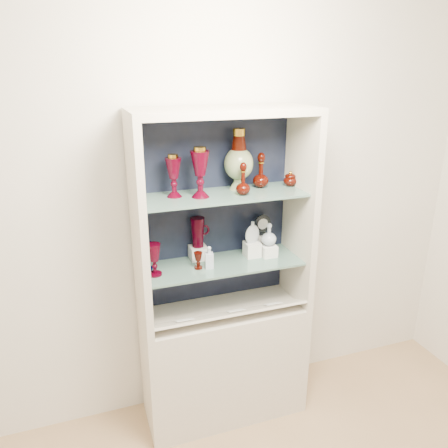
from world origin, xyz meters
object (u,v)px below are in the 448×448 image
object	(u,v)px
enamel_urn	(239,159)
ruby_decanter_b	(261,169)
ruby_pitcher	(198,232)
clear_square_bottle	(209,257)
cobalt_goblet	(146,256)
flat_flask	(252,232)
ruby_decanter_a	(243,177)
cameo_medallion	(262,225)
ruby_goblet_tall	(154,260)
clear_round_decanter	(269,235)
pedestal_lamp_right	(200,172)
pedestal_lamp_left	(174,176)
ruby_goblet_small	(198,260)
lidded_bowl	(290,178)

from	to	relation	value
enamel_urn	ruby_decanter_b	bearing A→B (deg)	-4.44
enamel_urn	ruby_pitcher	size ratio (longest dim) A/B	1.94
ruby_decanter_b	clear_square_bottle	distance (m)	0.59
enamel_urn	cobalt_goblet	bearing A→B (deg)	-178.29
clear_square_bottle	flat_flask	distance (m)	0.32
ruby_decanter_a	cameo_medallion	bearing A→B (deg)	39.42
clear_square_bottle	ruby_decanter_a	bearing A→B (deg)	-3.22
ruby_decanter_a	ruby_goblet_tall	world-z (taller)	ruby_decanter_a
cobalt_goblet	ruby_goblet_tall	bearing A→B (deg)	-69.77
ruby_goblet_tall	cameo_medallion	xyz separation A→B (m)	(0.71, 0.14, 0.07)
cobalt_goblet	ruby_pitcher	xyz separation A→B (m)	(0.32, 0.05, 0.09)
flat_flask	clear_round_decanter	size ratio (longest dim) A/B	1.02
ruby_pitcher	clear_square_bottle	world-z (taller)	ruby_pitcher
pedestal_lamp_right	ruby_pitcher	xyz separation A→B (m)	(0.01, 0.12, -0.39)
ruby_pitcher	clear_round_decanter	size ratio (longest dim) A/B	1.33
cameo_medallion	pedestal_lamp_right	bearing A→B (deg)	-166.00
ruby_goblet_tall	clear_round_decanter	size ratio (longest dim) A/B	1.37
pedestal_lamp_right	ruby_pitcher	size ratio (longest dim) A/B	1.52
pedestal_lamp_left	ruby_goblet_small	bearing A→B (deg)	-30.41
lidded_bowl	ruby_decanter_a	bearing A→B (deg)	-165.14
lidded_bowl	clear_square_bottle	size ratio (longest dim) A/B	0.69
enamel_urn	ruby_goblet_small	bearing A→B (deg)	-159.89
ruby_decanter_b	clear_round_decanter	world-z (taller)	ruby_decanter_b
enamel_urn	flat_flask	size ratio (longest dim) A/B	2.53
lidded_bowl	clear_round_decanter	size ratio (longest dim) A/B	0.68
ruby_decanter_b	clear_round_decanter	xyz separation A→B (m)	(0.04, -0.06, -0.39)
ruby_goblet_tall	ruby_pitcher	size ratio (longest dim) A/B	1.03
ruby_decanter_b	ruby_pitcher	bearing A→B (deg)	173.99
ruby_decanter_b	clear_round_decanter	distance (m)	0.40
pedestal_lamp_left	flat_flask	size ratio (longest dim) A/B	1.70
enamel_urn	lidded_bowl	xyz separation A→B (m)	(0.31, -0.04, -0.13)
ruby_pitcher	flat_flask	distance (m)	0.33
clear_round_decanter	flat_flask	bearing A→B (deg)	162.78
clear_square_bottle	clear_round_decanter	xyz separation A→B (m)	(0.39, 0.04, 0.07)
cobalt_goblet	ruby_decanter_a	bearing A→B (deg)	-11.56
pedestal_lamp_left	ruby_goblet_small	distance (m)	0.50
ruby_pitcher	enamel_urn	bearing A→B (deg)	-7.16
ruby_goblet_small	flat_flask	size ratio (longest dim) A/B	0.72
pedestal_lamp_left	flat_flask	bearing A→B (deg)	-0.39
enamel_urn	ruby_pitcher	bearing A→B (deg)	173.11
flat_flask	pedestal_lamp_left	bearing A→B (deg)	168.13
ruby_goblet_small	cobalt_goblet	bearing A→B (deg)	163.14
ruby_decanter_a	lidded_bowl	xyz separation A→B (m)	(0.34, 0.09, -0.06)
pedestal_lamp_right	cobalt_goblet	size ratio (longest dim) A/B	1.65
lidded_bowl	clear_round_decanter	bearing A→B (deg)	-166.67
ruby_goblet_small	pedestal_lamp_right	bearing A→B (deg)	25.45
clear_round_decanter	cameo_medallion	bearing A→B (deg)	88.56
enamel_urn	cobalt_goblet	xyz separation A→B (m)	(-0.56, -0.02, -0.51)
ruby_goblet_small	clear_square_bottle	world-z (taller)	clear_square_bottle
cobalt_goblet	ruby_decanter_b	bearing A→B (deg)	0.51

